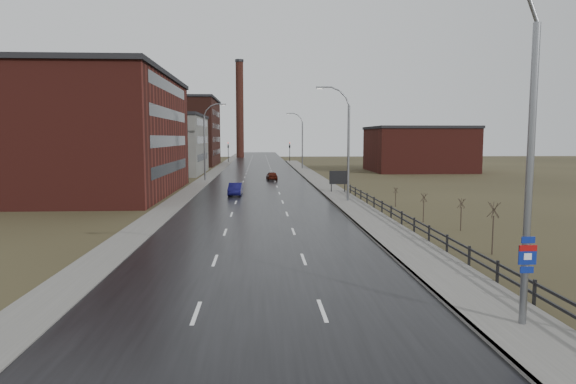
{
  "coord_description": "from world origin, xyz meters",
  "views": [
    {
      "loc": [
        0.01,
        -14.17,
        6.38
      ],
      "look_at": [
        1.8,
        17.64,
        3.0
      ],
      "focal_mm": 32.0,
      "sensor_mm": 36.0,
      "label": 1
    }
  ],
  "objects": [
    {
      "name": "curb_right",
      "position": [
        7.08,
        35.0,
        0.09
      ],
      "size": [
        0.16,
        180.0,
        0.18
      ],
      "primitive_type": "cube",
      "color": "slate",
      "rests_on": "ground"
    },
    {
      "name": "ground",
      "position": [
        0.0,
        0.0,
        0.0
      ],
      "size": [
        320.0,
        320.0,
        0.0
      ],
      "primitive_type": "plane",
      "color": "#2D2819",
      "rests_on": "ground"
    },
    {
      "name": "traffic_light_right",
      "position": [
        8.0,
        120.0,
        4.6
      ],
      "size": [
        0.58,
        2.73,
        5.3
      ],
      "color": "black",
      "rests_on": "ground"
    },
    {
      "name": "shrub_d",
      "position": [
        13.84,
        19.93,
        1.19
      ],
      "size": [
        0.53,
        0.56,
        2.24
      ],
      "color": "#382D23",
      "rests_on": "ground"
    },
    {
      "name": "shrub_f",
      "position": [
        12.66,
        32.48,
        0.96
      ],
      "size": [
        0.43,
        0.46,
        1.8
      ],
      "color": "#382D23",
      "rests_on": "ground"
    },
    {
      "name": "car_near",
      "position": [
        -2.63,
        42.33,
        0.68
      ],
      "size": [
        1.53,
        4.14,
        1.35
      ],
      "primitive_type": "imported",
      "rotation": [
        0.0,
        0.0,
        -0.02
      ],
      "color": "#0E0D42",
      "rests_on": "ground"
    },
    {
      "name": "sidewalk_left",
      "position": [
        -8.2,
        60.0,
        0.06
      ],
      "size": [
        2.4,
        260.0,
        0.12
      ],
      "primitive_type": "cube",
      "color": "#595651",
      "rests_on": "ground"
    },
    {
      "name": "billboard",
      "position": [
        9.1,
        44.27,
        1.73
      ],
      "size": [
        2.06,
        0.17,
        2.59
      ],
      "color": "black",
      "rests_on": "ground"
    },
    {
      "name": "warehouse_mid",
      "position": [
        -17.99,
        78.0,
        5.26
      ],
      "size": [
        16.32,
        20.4,
        10.5
      ],
      "color": "slate",
      "rests_on": "ground"
    },
    {
      "name": "guardrail",
      "position": [
        10.3,
        18.31,
        0.71
      ],
      "size": [
        0.1,
        53.05,
        1.1
      ],
      "color": "black",
      "rests_on": "ground"
    },
    {
      "name": "warehouse_far",
      "position": [
        -22.99,
        108.0,
        7.76
      ],
      "size": [
        26.52,
        24.48,
        15.5
      ],
      "color": "#331611",
      "rests_on": "ground"
    },
    {
      "name": "streetlight_left",
      "position": [
        -7.7,
        62.0,
        5.84
      ],
      "size": [
        3.36,
        0.28,
        11.35
      ],
      "color": "slate",
      "rests_on": "ground"
    },
    {
      "name": "sidewalk_right",
      "position": [
        8.6,
        35.0,
        0.09
      ],
      "size": [
        3.2,
        180.0,
        0.18
      ],
      "primitive_type": "cube",
      "color": "#595651",
      "rests_on": "ground"
    },
    {
      "name": "shrub_c",
      "position": [
        12.75,
        12.77,
        1.54
      ],
      "size": [
        0.68,
        0.72,
        2.9
      ],
      "color": "#382D23",
      "rests_on": "ground"
    },
    {
      "name": "car_far",
      "position": [
        1.92,
        62.7,
        0.64
      ],
      "size": [
        1.78,
        3.85,
        1.28
      ],
      "primitive_type": "imported",
      "rotation": [
        0.0,
        0.0,
        3.21
      ],
      "color": "#41130A",
      "rests_on": "ground"
    },
    {
      "name": "shrub_e",
      "position": [
        12.41,
        23.58,
        1.18
      ],
      "size": [
        0.53,
        0.55,
        2.22
      ],
      "color": "#382D23",
      "rests_on": "ground"
    },
    {
      "name": "streetlight_right_far",
      "position": [
        8.5,
        90.0,
        5.84
      ],
      "size": [
        3.36,
        0.28,
        11.35
      ],
      "color": "slate",
      "rests_on": "ground"
    },
    {
      "name": "road",
      "position": [
        0.0,
        60.0,
        0.03
      ],
      "size": [
        14.0,
        300.0,
        0.06
      ],
      "primitive_type": "cube",
      "color": "black",
      "rests_on": "ground"
    },
    {
      "name": "building_right",
      "position": [
        30.3,
        82.0,
        4.26
      ],
      "size": [
        18.36,
        16.32,
        8.5
      ],
      "color": "#471914",
      "rests_on": "ground"
    },
    {
      "name": "streetlight_main",
      "position": [
        8.47,
        2.0,
        6.06
      ],
      "size": [
        3.91,
        0.29,
        12.11
      ],
      "color": "slate",
      "rests_on": "ground"
    },
    {
      "name": "smokestack",
      "position": [
        -6.0,
        150.0,
        15.5
      ],
      "size": [
        2.7,
        2.7,
        30.7
      ],
      "color": "#331611",
      "rests_on": "ground"
    },
    {
      "name": "traffic_light_left",
      "position": [
        -8.0,
        120.0,
        4.6
      ],
      "size": [
        0.58,
        2.73,
        5.3
      ],
      "color": "black",
      "rests_on": "ground"
    },
    {
      "name": "warehouse_near",
      "position": [
        -20.99,
        45.0,
        6.76
      ],
      "size": [
        22.44,
        28.56,
        13.5
      ],
      "color": "#471914",
      "rests_on": "ground"
    },
    {
      "name": "streetlight_right_mid",
      "position": [
        8.5,
        36.0,
        5.84
      ],
      "size": [
        3.36,
        0.28,
        11.35
      ],
      "color": "slate",
      "rests_on": "ground"
    }
  ]
}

